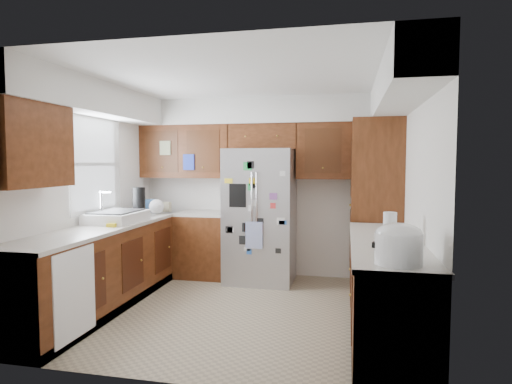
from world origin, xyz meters
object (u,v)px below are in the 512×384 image
pantry (375,206)px  fridge (260,216)px  paper_towel (390,227)px  rice_cooker (399,243)px

pantry → fridge: (-1.50, 0.05, -0.17)m
pantry → paper_towel: bearing=-89.3°
pantry → paper_towel: 1.68m
pantry → rice_cooker: size_ratio=6.45×
fridge → paper_towel: (1.52, -1.74, 0.15)m
rice_cooker → paper_towel: bearing=88.5°
rice_cooker → fridge: bearing=120.1°
pantry → rice_cooker: bearing=-90.0°
pantry → fridge: bearing=177.9°
rice_cooker → paper_towel: (0.02, 0.85, -0.02)m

